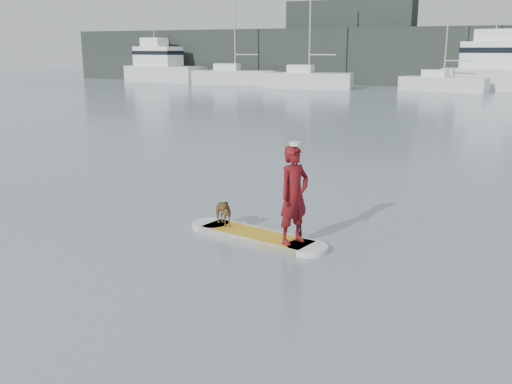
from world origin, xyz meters
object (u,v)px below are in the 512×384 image
at_px(sailboat_b, 234,76).
at_px(sailboat_c, 308,79).
at_px(dog, 221,211).
at_px(sailboat_d, 443,82).
at_px(motor_yacht_b, 162,65).
at_px(paddleboard, 256,236).
at_px(motor_yacht_a, 507,68).
at_px(paddler, 294,195).

height_order(sailboat_b, sailboat_c, sailboat_b).
bearing_deg(dog, sailboat_b, 60.39).
bearing_deg(sailboat_d, motor_yacht_b, -175.10).
height_order(sailboat_d, motor_yacht_b, sailboat_d).
bearing_deg(sailboat_d, sailboat_c, -162.96).
xyz_separation_m(paddleboard, motor_yacht_b, (-34.03, 48.31, 1.82)).
relative_size(dog, sailboat_d, 0.06).
xyz_separation_m(sailboat_c, sailboat_d, (12.52, 1.57, -0.08)).
xyz_separation_m(dog, sailboat_d, (-0.70, 45.26, 0.39)).
distance_m(sailboat_d, motor_yacht_a, 6.46).
relative_size(sailboat_c, sailboat_d, 1.06).
bearing_deg(sailboat_d, sailboat_b, -173.74).
height_order(sailboat_d, motor_yacht_a, sailboat_d).
height_order(sailboat_c, sailboat_d, sailboat_c).
relative_size(sailboat_b, motor_yacht_a, 1.07).
xyz_separation_m(dog, motor_yacht_a, (4.58, 48.75, 1.65)).
bearing_deg(sailboat_b, paddleboard, -73.82).
relative_size(dog, motor_yacht_a, 0.06).
bearing_deg(paddleboard, sailboat_c, 120.84).
relative_size(sailboat_b, sailboat_c, 1.12).
xyz_separation_m(paddleboard, sailboat_d, (-1.61, 45.47, 0.76)).
bearing_deg(motor_yacht_a, dog, -85.80).
relative_size(paddler, sailboat_d, 0.17).
distance_m(sailboat_b, sailboat_d, 22.12).
height_order(dog, sailboat_c, sailboat_c).
xyz_separation_m(paddler, motor_yacht_b, (-34.93, 48.51, 0.80)).
distance_m(sailboat_c, motor_yacht_b, 20.41).
height_order(paddler, sailboat_b, sailboat_b).
relative_size(sailboat_b, motor_yacht_b, 1.29).
height_order(dog, motor_yacht_a, motor_yacht_a).
bearing_deg(paddleboard, paddler, 0.00).
bearing_deg(dog, sailboat_c, 51.21).
bearing_deg(motor_yacht_b, sailboat_d, 4.54).
relative_size(motor_yacht_a, motor_yacht_b, 1.20).
xyz_separation_m(paddler, sailboat_d, (-2.51, 45.68, -0.27)).
distance_m(sailboat_c, motor_yacht_a, 18.55).
bearing_deg(sailboat_d, motor_yacht_a, 43.36).
distance_m(dog, sailboat_c, 45.65).
height_order(paddler, sailboat_d, sailboat_d).
bearing_deg(dog, paddleboard, -68.62).
distance_m(dog, sailboat_d, 45.27).
relative_size(paddleboard, motor_yacht_b, 0.31).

